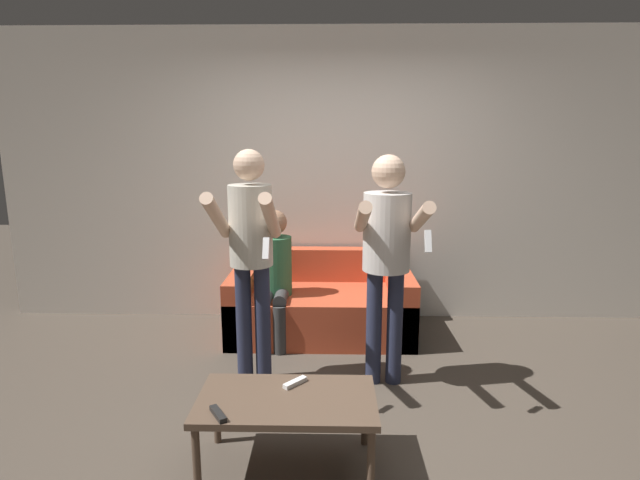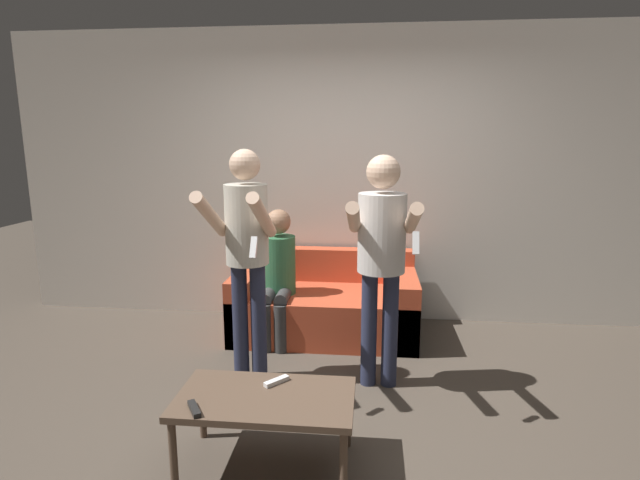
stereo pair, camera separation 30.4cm
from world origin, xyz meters
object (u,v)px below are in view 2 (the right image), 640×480
object	(u,v)px
couch	(325,306)
person_standing_left	(246,242)
person_seated	(278,271)
person_standing_right	(382,246)
coffee_table	(265,403)
remote_near	(194,409)
remote_far	(277,381)

from	to	relation	value
couch	person_standing_left	size ratio (longest dim) A/B	0.96
person_standing_left	person_seated	distance (m)	0.85
person_standing_right	person_seated	xyz separation A→B (m)	(-0.85, 0.74, -0.40)
coffee_table	remote_near	distance (m)	0.37
couch	coffee_table	distance (m)	1.89
remote_near	remote_far	world-z (taller)	same
couch	remote_near	size ratio (longest dim) A/B	10.84
person_standing_left	coffee_table	world-z (taller)	person_standing_left
couch	remote_far	xyz separation A→B (m)	(-0.11, -1.74, 0.16)
person_standing_left	coffee_table	size ratio (longest dim) A/B	1.78
person_standing_left	remote_far	size ratio (longest dim) A/B	12.20
person_standing_left	person_standing_right	distance (m)	0.92
person_standing_left	person_seated	size ratio (longest dim) A/B	1.46
couch	remote_far	size ratio (longest dim) A/B	11.74
person_standing_left	person_standing_right	xyz separation A→B (m)	(0.92, 0.00, -0.01)
person_standing_left	couch	bearing A→B (deg)	63.86
coffee_table	remote_near	world-z (taller)	remote_near
couch	person_seated	world-z (taller)	person_seated
person_standing_right	remote_far	xyz separation A→B (m)	(-0.57, -0.81, -0.59)
person_standing_left	person_standing_right	size ratio (longest dim) A/B	1.02
remote_near	person_standing_left	bearing A→B (deg)	90.22
person_seated	coffee_table	distance (m)	1.73
couch	person_standing_left	world-z (taller)	person_standing_left
person_standing_left	person_standing_right	world-z (taller)	person_standing_left
remote_near	person_seated	bearing A→B (deg)	87.92
person_standing_right	coffee_table	size ratio (longest dim) A/B	1.75
coffee_table	couch	bearing A→B (deg)	85.69
couch	person_standing_left	bearing A→B (deg)	-116.14
couch	remote_far	bearing A→B (deg)	-93.54
person_standing_left	coffee_table	bearing A→B (deg)	-71.30
coffee_table	remote_far	xyz separation A→B (m)	(0.03, 0.14, 0.05)
person_standing_right	remote_far	distance (m)	1.15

